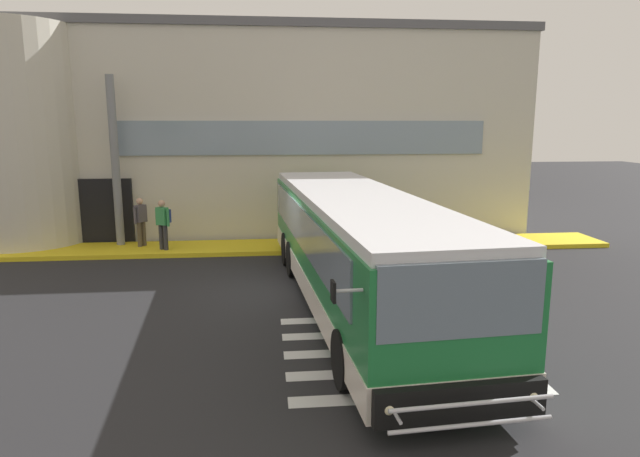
{
  "coord_description": "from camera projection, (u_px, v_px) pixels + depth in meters",
  "views": [
    {
      "loc": [
        -0.5,
        -13.99,
        4.35
      ],
      "look_at": [
        0.98,
        0.65,
        1.5
      ],
      "focal_mm": 30.87,
      "sensor_mm": 36.0,
      "label": 1
    }
  ],
  "objects": [
    {
      "name": "boarding_curb",
      "position": [
        280.0,
        247.0,
        19.21
      ],
      "size": [
        23.16,
        2.0,
        0.15
      ],
      "primitive_type": "cube",
      "color": "yellow",
      "rests_on": "ground"
    },
    {
      "name": "ground_plane",
      "position": [
        286.0,
        290.0,
        14.54
      ],
      "size": [
        80.0,
        90.0,
        0.02
      ],
      "primitive_type": "cube",
      "color": "#232326",
      "rests_on": "ground"
    },
    {
      "name": "safety_bollard_yellow",
      "position": [
        295.0,
        243.0,
        18.02
      ],
      "size": [
        0.18,
        0.18,
        0.9
      ],
      "primitive_type": "cylinder",
      "color": "yellow",
      "rests_on": "ground"
    },
    {
      "name": "passenger_by_doorway",
      "position": [
        163.0,
        221.0,
        18.28
      ],
      "size": [
        0.52,
        0.5,
        1.68
      ],
      "color": "#2D2D33",
      "rests_on": "boarding_curb"
    },
    {
      "name": "bus_main_foreground",
      "position": [
        356.0,
        251.0,
        13.11
      ],
      "size": [
        3.45,
        12.54,
        2.7
      ],
      "color": "#1E7238",
      "rests_on": "ground"
    },
    {
      "name": "entry_support_column",
      "position": [
        115.0,
        162.0,
        18.69
      ],
      "size": [
        0.28,
        0.28,
        5.76
      ],
      "primitive_type": "cylinder",
      "color": "slate",
      "rests_on": "boarding_curb"
    },
    {
      "name": "passenger_near_column",
      "position": [
        141.0,
        219.0,
        18.8
      ],
      "size": [
        0.39,
        0.51,
        1.68
      ],
      "color": "#4C4233",
      "rests_on": "boarding_curb"
    },
    {
      "name": "terminal_building",
      "position": [
        259.0,
        131.0,
        25.04
      ],
      "size": [
        20.96,
        13.8,
        7.91
      ],
      "color": "beige",
      "rests_on": "ground"
    },
    {
      "name": "bay_paint_stripes",
      "position": [
        397.0,
        351.0,
        10.64
      ],
      "size": [
        4.4,
        3.96,
        0.01
      ],
      "color": "silver",
      "rests_on": "ground"
    }
  ]
}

